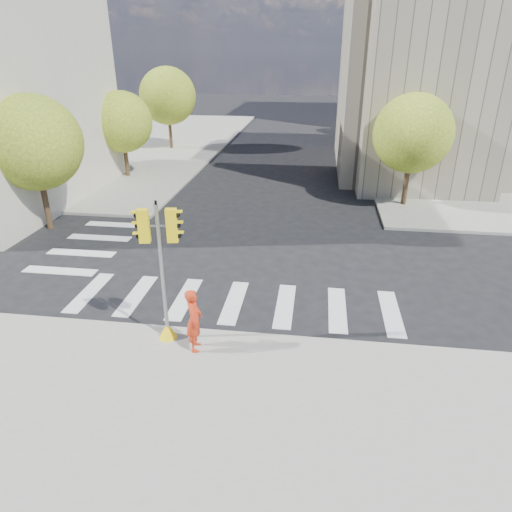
{
  "coord_description": "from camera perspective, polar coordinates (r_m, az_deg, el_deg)",
  "views": [
    {
      "loc": [
        2.56,
        -15.75,
        8.12
      ],
      "look_at": [
        0.76,
        -2.57,
        2.1
      ],
      "focal_mm": 32.0,
      "sensor_mm": 36.0,
      "label": 1
    }
  ],
  "objects": [
    {
      "name": "tree_lw_mid",
      "position": [
        32.78,
        -16.42,
        15.77
      ],
      "size": [
        4.0,
        4.0,
        5.77
      ],
      "color": "#382616",
      "rests_on": "ground"
    },
    {
      "name": "tree_lw_near",
      "position": [
        24.0,
        -26.01,
        12.58
      ],
      "size": [
        4.4,
        4.4,
        6.41
      ],
      "color": "#382616",
      "rests_on": "ground"
    },
    {
      "name": "lamp_far",
      "position": [
        44.23,
        15.67,
        18.92
      ],
      "size": [
        0.35,
        0.18,
        8.11
      ],
      "color": "black",
      "rests_on": "sidewalk_far_right"
    },
    {
      "name": "traffic_signal",
      "position": [
        13.41,
        -11.51,
        -3.47
      ],
      "size": [
        1.08,
        0.56,
        4.33
      ],
      "rotation": [
        0.0,
        0.0,
        0.19
      ],
      "color": "yellow",
      "rests_on": "sidewalk_near"
    },
    {
      "name": "tree_re_mid",
      "position": [
        38.26,
        15.93,
        17.82
      ],
      "size": [
        4.6,
        4.6,
        6.66
      ],
      "color": "#382616",
      "rests_on": "ground"
    },
    {
      "name": "tree_lw_far",
      "position": [
        41.99,
        -10.99,
        19.04
      ],
      "size": [
        4.8,
        4.8,
        6.95
      ],
      "color": "#382616",
      "rests_on": "ground"
    },
    {
      "name": "sidewalk_far_left",
      "position": [
        48.13,
        -20.89,
        13.18
      ],
      "size": [
        28.0,
        40.0,
        0.15
      ],
      "primitive_type": "cube",
      "color": "gray",
      "rests_on": "ground"
    },
    {
      "name": "photographer",
      "position": [
        13.21,
        -7.74,
        -7.94
      ],
      "size": [
        0.58,
        0.78,
        1.92
      ],
      "primitive_type": "imported",
      "rotation": [
        0.0,
        0.0,
        1.76
      ],
      "color": "red",
      "rests_on": "sidewalk_near"
    },
    {
      "name": "ground",
      "position": [
        17.9,
        -1.3,
        -2.63
      ],
      "size": [
        160.0,
        160.0,
        0.0
      ],
      "primitive_type": "plane",
      "color": "black",
      "rests_on": "ground"
    },
    {
      "name": "tree_re_near",
      "position": [
        26.53,
        19.01,
        14.26
      ],
      "size": [
        4.2,
        4.2,
        6.16
      ],
      "color": "#382616",
      "rests_on": "ground"
    },
    {
      "name": "lamp_near",
      "position": [
        30.45,
        18.8,
        16.45
      ],
      "size": [
        0.35,
        0.18,
        8.11
      ],
      "color": "black",
      "rests_on": "sidewalk_far_right"
    },
    {
      "name": "tree_re_far",
      "position": [
        50.17,
        14.16,
        18.8
      ],
      "size": [
        4.0,
        4.0,
        5.88
      ],
      "color": "#382616",
      "rests_on": "ground"
    }
  ]
}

